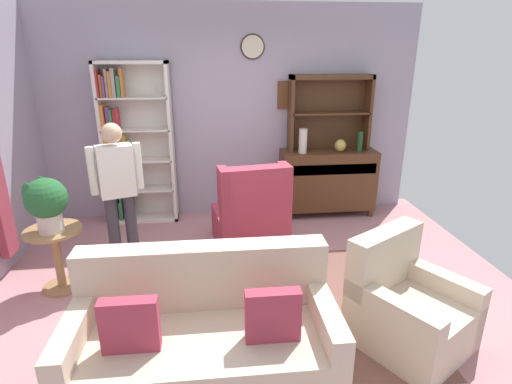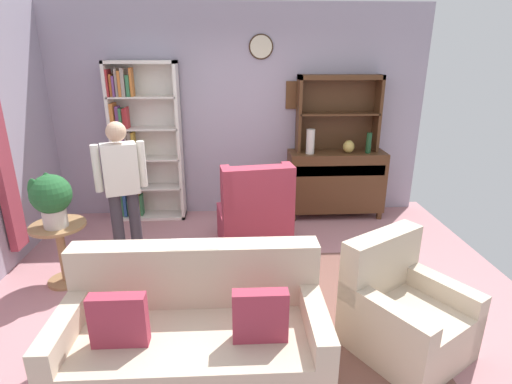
# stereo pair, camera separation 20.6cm
# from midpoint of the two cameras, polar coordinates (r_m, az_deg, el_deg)

# --- Properties ---
(ground_plane) EXTENTS (5.40, 4.60, 0.02)m
(ground_plane) POSITION_cam_midpoint_polar(r_m,az_deg,el_deg) (4.05, -2.62, -13.93)
(ground_plane) COLOR #B27A7F
(wall_back) EXTENTS (5.00, 0.09, 2.80)m
(wall_back) POSITION_cam_midpoint_polar(r_m,az_deg,el_deg) (5.58, -4.35, 10.98)
(wall_back) COLOR #A399AD
(wall_back) RESTS_ON ground_plane
(area_rug) EXTENTS (2.46, 2.04, 0.01)m
(area_rug) POSITION_cam_midpoint_polar(r_m,az_deg,el_deg) (3.82, 0.82, -16.04)
(area_rug) COLOR brown
(area_rug) RESTS_ON ground_plane
(bookshelf) EXTENTS (0.90, 0.30, 2.10)m
(bookshelf) POSITION_cam_midpoint_polar(r_m,az_deg,el_deg) (5.57, -18.21, 6.18)
(bookshelf) COLOR silver
(bookshelf) RESTS_ON ground_plane
(sideboard) EXTENTS (1.30, 0.45, 0.92)m
(sideboard) POSITION_cam_midpoint_polar(r_m,az_deg,el_deg) (5.71, 9.04, 1.76)
(sideboard) COLOR #4C2D19
(sideboard) RESTS_ON ground_plane
(sideboard_hutch) EXTENTS (1.10, 0.26, 1.00)m
(sideboard_hutch) POSITION_cam_midpoint_polar(r_m,az_deg,el_deg) (5.59, 9.32, 12.41)
(sideboard_hutch) COLOR #4C2D19
(sideboard_hutch) RESTS_ON sideboard
(vase_tall) EXTENTS (0.11, 0.11, 0.32)m
(vase_tall) POSITION_cam_midpoint_polar(r_m,az_deg,el_deg) (5.40, 5.55, 7.18)
(vase_tall) COLOR beige
(vase_tall) RESTS_ON sideboard
(vase_round) EXTENTS (0.15, 0.15, 0.17)m
(vase_round) POSITION_cam_midpoint_polar(r_m,az_deg,el_deg) (5.56, 10.79, 6.47)
(vase_round) COLOR tan
(vase_round) RESTS_ON sideboard
(bottle_wine) EXTENTS (0.07, 0.07, 0.27)m
(bottle_wine) POSITION_cam_midpoint_polar(r_m,az_deg,el_deg) (5.61, 13.45, 6.93)
(bottle_wine) COLOR #194223
(bottle_wine) RESTS_ON sideboard
(couch_floral) EXTENTS (1.80, 0.86, 0.90)m
(couch_floral) POSITION_cam_midpoint_polar(r_m,az_deg,el_deg) (3.03, -9.30, -19.85)
(couch_floral) COLOR beige
(couch_floral) RESTS_ON ground_plane
(armchair_floral) EXTENTS (1.05, 1.06, 0.88)m
(armchair_floral) POSITION_cam_midpoint_polar(r_m,az_deg,el_deg) (3.48, 18.93, -15.48)
(armchair_floral) COLOR beige
(armchair_floral) RESTS_ON ground_plane
(wingback_chair) EXTENTS (0.89, 0.90, 1.05)m
(wingback_chair) POSITION_cam_midpoint_polar(r_m,az_deg,el_deg) (4.67, -1.96, -3.70)
(wingback_chair) COLOR #A33347
(wingback_chair) RESTS_ON ground_plane
(plant_stand) EXTENTS (0.52, 0.52, 0.63)m
(plant_stand) POSITION_cam_midpoint_polar(r_m,az_deg,el_deg) (4.39, -27.56, -7.56)
(plant_stand) COLOR #997047
(plant_stand) RESTS_ON ground_plane
(potted_plant_large) EXTENTS (0.37, 0.37, 0.51)m
(potted_plant_large) POSITION_cam_midpoint_polar(r_m,az_deg,el_deg) (4.15, -28.83, -1.15)
(potted_plant_large) COLOR beige
(potted_plant_large) RESTS_ON plant_stand
(potted_plant_small) EXTENTS (0.23, 0.23, 0.32)m
(potted_plant_small) POSITION_cam_midpoint_polar(r_m,az_deg,el_deg) (4.25, -21.73, -10.68)
(potted_plant_small) COLOR beige
(potted_plant_small) RESTS_ON ground_plane
(person_reading) EXTENTS (0.52, 0.30, 1.56)m
(person_reading) POSITION_cam_midpoint_polar(r_m,az_deg,el_deg) (4.34, -20.23, 0.62)
(person_reading) COLOR #38333D
(person_reading) RESTS_ON ground_plane
(coffee_table) EXTENTS (0.80, 0.50, 0.42)m
(coffee_table) POSITION_cam_midpoint_polar(r_m,az_deg,el_deg) (3.79, -8.44, -10.30)
(coffee_table) COLOR #4C2D19
(coffee_table) RESTS_ON ground_plane
(book_stack) EXTENTS (0.20, 0.13, 0.08)m
(book_stack) POSITION_cam_midpoint_polar(r_m,az_deg,el_deg) (3.76, -7.48, -8.59)
(book_stack) COLOR gray
(book_stack) RESTS_ON coffee_table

